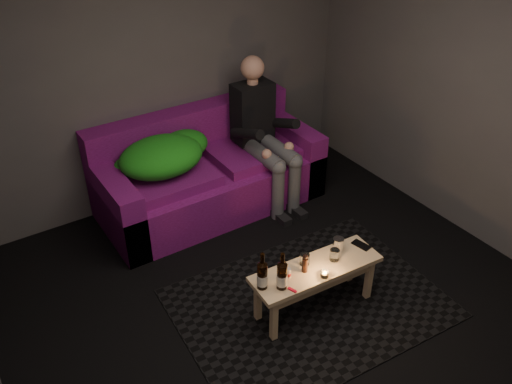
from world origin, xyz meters
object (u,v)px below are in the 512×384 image
beer_bottle_a (262,275)px  beer_bottle_b (282,275)px  person (263,131)px  sofa (208,174)px  coffee_table (316,274)px  steel_cup (338,245)px

beer_bottle_a → beer_bottle_b: size_ratio=0.99×
person → beer_bottle_b: (-0.90, -1.59, -0.21)m
sofa → person: 0.68m
coffee_table → beer_bottle_a: (-0.45, 0.04, 0.19)m
sofa → beer_bottle_b: bearing=-102.0°
sofa → coffee_table: size_ratio=2.06×
sofa → steel_cup: size_ratio=18.74×
person → coffee_table: 1.70m
beer_bottle_a → beer_bottle_b: bearing=-34.1°
sofa → steel_cup: bearing=-82.3°
steel_cup → beer_bottle_b: bearing=-170.7°
coffee_table → beer_bottle_b: beer_bottle_b is taller
steel_cup → sofa: bearing=97.7°
person → sofa: bearing=161.8°
person → steel_cup: (-0.30, -1.49, -0.26)m
beer_bottle_a → steel_cup: beer_bottle_a is taller
person → beer_bottle_b: 1.84m
sofa → steel_cup: 1.68m
sofa → person: person is taller
beer_bottle_b → steel_cup: bearing=9.3°
coffee_table → steel_cup: steel_cup is taller
coffee_table → beer_bottle_a: 0.49m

